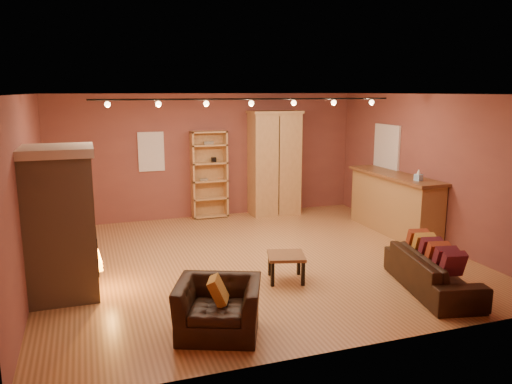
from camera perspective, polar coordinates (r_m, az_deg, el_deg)
name	(u,v)px	position (r m, az deg, el deg)	size (l,w,h in m)	color
floor	(255,259)	(8.70, -0.09, -7.64)	(7.00, 7.00, 0.00)	#A06738
ceiling	(255,94)	(8.23, -0.10, 11.12)	(7.00, 7.00, 0.00)	#552F1A
back_wall	(209,156)	(11.44, -5.40, 4.13)	(7.00, 0.02, 2.80)	brown
left_wall	(27,193)	(7.96, -24.68, -0.08)	(0.02, 6.50, 2.80)	brown
right_wall	(429,169)	(10.03, 19.19, 2.52)	(0.02, 6.50, 2.80)	brown
fireplace	(61,223)	(7.41, -21.35, -3.31)	(1.01, 0.98, 2.12)	tan
back_window	(151,152)	(11.17, -11.90, 4.53)	(0.56, 0.04, 0.86)	white
bookcase	(209,174)	(11.39, -5.42, 2.09)	(0.81, 0.31, 1.98)	tan
armoire	(274,163)	(11.61, 2.11, 3.34)	(1.19, 0.67, 2.41)	tan
bar_counter	(394,203)	(10.49, 15.52, -1.24)	(0.67, 2.55, 1.22)	tan
tissue_box	(419,176)	(9.72, 18.08, 1.78)	(0.16, 0.16, 0.23)	#96C5F0
right_window	(387,148)	(11.11, 14.71, 4.89)	(0.05, 0.90, 1.00)	white
loveseat	(433,265)	(7.72, 19.54, -7.82)	(0.93, 1.94, 0.77)	black
armchair	(218,299)	(6.05, -4.34, -12.08)	(1.15, 0.96, 0.86)	black
coffee_table	(286,258)	(7.66, 3.46, -7.57)	(0.67, 0.67, 0.41)	brown
track_rail	(251,101)	(8.42, -0.55, 10.34)	(5.20, 0.09, 0.13)	black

